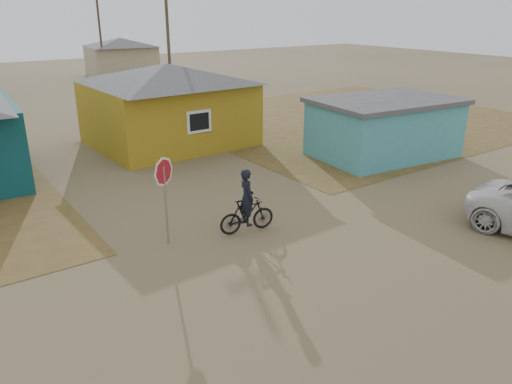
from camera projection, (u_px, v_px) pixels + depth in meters
ground at (323, 272)px, 12.85m from camera, size 120.00×120.00×0.00m
grass_ne at (350, 119)px, 30.34m from camera, size 20.00×18.00×0.00m
house_yellow at (168, 103)px, 24.22m from camera, size 7.72×6.76×3.90m
shed_turquoise at (384, 127)px, 22.48m from camera, size 6.71×4.93×2.60m
house_beige_east at (121, 56)px, 48.24m from camera, size 6.95×6.05×3.60m
utility_pole_near at (169, 44)px, 31.76m from camera, size 1.40×0.20×8.00m
utility_pole_far at (100, 33)px, 44.57m from camera, size 1.40×0.20×8.00m
stop_sign at (164, 181)px, 13.79m from camera, size 0.85×0.15×2.60m
cyclist at (247, 209)px, 14.94m from camera, size 1.82×0.78×1.99m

